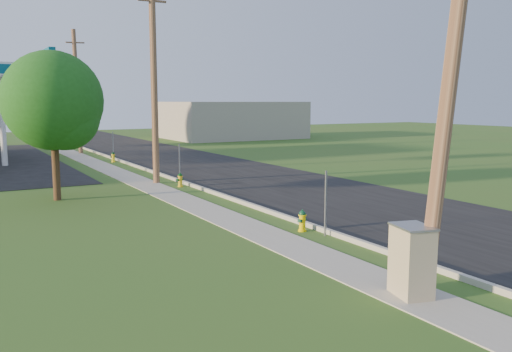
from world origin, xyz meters
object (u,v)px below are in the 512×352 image
at_px(hydrant_mid, 180,180).
at_px(utility_cabinet, 412,261).
at_px(hydrant_far, 113,157).
at_px(utility_pole_near, 452,63).
at_px(tree_verge, 56,105).
at_px(price_pylon, 50,75).
at_px(utility_pole_mid, 154,83).
at_px(hydrant_near, 302,221).
at_px(utility_pole_far, 77,91).

distance_m(hydrant_mid, utility_cabinet, 16.18).
xyz_separation_m(hydrant_far, utility_cabinet, (-1.31, -28.24, 0.42)).
bearing_deg(utility_pole_near, tree_verge, 108.01).
bearing_deg(utility_pole_near, price_pylon, 99.42).
xyz_separation_m(tree_verge, utility_cabinet, (4.34, -15.28, -3.15)).
distance_m(price_pylon, utility_cabinet, 23.99).
distance_m(hydrant_mid, hydrant_far, 12.12).
bearing_deg(utility_pole_mid, hydrant_mid, -70.50).
bearing_deg(hydrant_near, utility_pole_near, -95.66).
bearing_deg(hydrant_near, utility_cabinet, -102.39).
bearing_deg(hydrant_mid, utility_cabinet, -94.56).
distance_m(utility_pole_far, utility_cabinet, 36.04).
bearing_deg(utility_pole_far, hydrant_mid, -88.26).
xyz_separation_m(utility_pole_near, hydrant_far, (0.62, 28.43, -4.46)).
bearing_deg(price_pylon, utility_pole_mid, -54.66).
height_order(utility_pole_mid, utility_pole_far, utility_pole_mid).
relative_size(utility_pole_far, hydrant_near, 13.66).
distance_m(tree_verge, hydrant_near, 11.54).
bearing_deg(utility_pole_far, hydrant_near, -88.85).
bearing_deg(tree_verge, utility_pole_mid, 26.69).
bearing_deg(utility_pole_mid, tree_verge, -153.31).
relative_size(utility_pole_far, hydrant_mid, 13.92).
bearing_deg(utility_cabinet, hydrant_mid, 85.44).
distance_m(utility_pole_far, hydrant_far, 8.81).
height_order(utility_pole_far, utility_cabinet, utility_pole_far).
height_order(utility_pole_near, hydrant_far, utility_pole_near).
bearing_deg(hydrant_near, hydrant_mid, 90.01).
distance_m(utility_pole_near, hydrant_near, 7.54).
xyz_separation_m(utility_pole_far, tree_verge, (-5.03, -20.53, -0.89)).
xyz_separation_m(utility_pole_far, price_pylon, (-3.90, -12.50, 0.63)).
relative_size(utility_pole_mid, hydrant_near, 14.09).
xyz_separation_m(hydrant_mid, hydrant_far, (0.02, 12.12, 0.01)).
xyz_separation_m(utility_pole_far, hydrant_mid, (0.60, -19.69, -4.47)).
relative_size(utility_pole_near, utility_pole_far, 1.00).
xyz_separation_m(utility_pole_near, hydrant_near, (0.60, 6.05, -4.46)).
distance_m(utility_pole_far, tree_verge, 21.15).
xyz_separation_m(utility_pole_near, utility_cabinet, (-0.69, 0.19, -4.04)).
bearing_deg(utility_pole_far, utility_pole_near, -90.00).
relative_size(hydrant_mid, utility_cabinet, 0.45).
distance_m(tree_verge, hydrant_mid, 6.72).
distance_m(utility_pole_far, hydrant_mid, 20.20).
relative_size(tree_verge, hydrant_far, 8.59).
height_order(utility_pole_mid, hydrant_near, utility_pole_mid).
height_order(utility_pole_mid, tree_verge, utility_pole_mid).
height_order(utility_pole_near, utility_pole_mid, utility_pole_mid).
xyz_separation_m(hydrant_mid, utility_cabinet, (-1.29, -16.12, 0.43)).
bearing_deg(utility_pole_far, price_pylon, -107.33).
distance_m(hydrant_near, utility_cabinet, 6.02).
relative_size(hydrant_near, hydrant_mid, 1.02).
distance_m(utility_pole_far, hydrant_near, 30.29).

